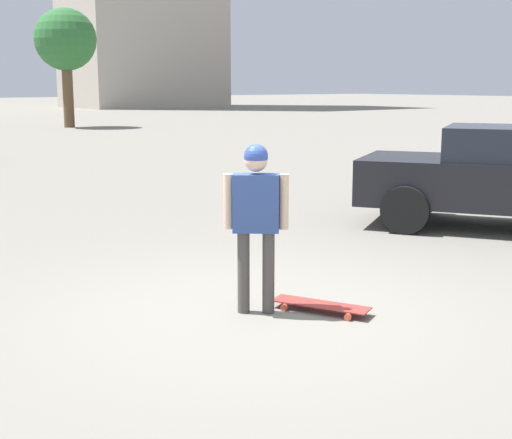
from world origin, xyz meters
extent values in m
plane|color=gray|center=(0.00, 0.00, 0.00)|extent=(220.00, 220.00, 0.00)
cylinder|color=#4C4742|center=(-0.07, -0.09, 0.39)|extent=(0.11, 0.11, 0.78)
cylinder|color=#4C4742|center=(0.07, 0.09, 0.39)|extent=(0.11, 0.11, 0.78)
cube|color=#334C8C|center=(0.00, 0.00, 1.04)|extent=(0.42, 0.45, 0.53)
cylinder|color=beige|center=(-0.16, -0.20, 1.06)|extent=(0.09, 0.09, 0.51)
cylinder|color=beige|center=(0.16, 0.20, 1.06)|extent=(0.09, 0.09, 0.51)
sphere|color=beige|center=(0.00, 0.00, 1.44)|extent=(0.21, 0.21, 0.21)
sphere|color=#2D4799|center=(0.00, 0.00, 1.47)|extent=(0.22, 0.22, 0.22)
cube|color=#A5332D|center=(0.35, 0.50, 0.07)|extent=(0.95, 0.63, 0.01)
cylinder|color=#D14C33|center=(0.12, 0.24, 0.03)|extent=(0.07, 0.06, 0.07)
cylinder|color=#D14C33|center=(0.00, 0.48, 0.03)|extent=(0.07, 0.06, 0.07)
cylinder|color=#D14C33|center=(0.69, 0.52, 0.03)|extent=(0.07, 0.06, 0.07)
cylinder|color=#D14C33|center=(0.58, 0.76, 0.03)|extent=(0.07, 0.06, 0.07)
cube|color=black|center=(-1.01, 5.27, 0.69)|extent=(4.38, 3.67, 0.68)
cube|color=#1E232D|center=(-0.93, 5.32, 1.27)|extent=(2.39, 2.31, 0.49)
cylinder|color=black|center=(-1.61, 3.85, 0.35)|extent=(0.69, 0.54, 0.69)
cylinder|color=black|center=(-2.55, 5.32, 0.35)|extent=(0.69, 0.54, 0.69)
cylinder|color=brown|center=(-28.95, 9.94, 1.60)|extent=(0.51, 0.51, 3.20)
sphere|color=#2D6B33|center=(-28.95, 9.94, 4.25)|extent=(3.00, 3.00, 3.00)
camera|label=1|loc=(5.16, -3.83, 2.12)|focal=50.00mm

